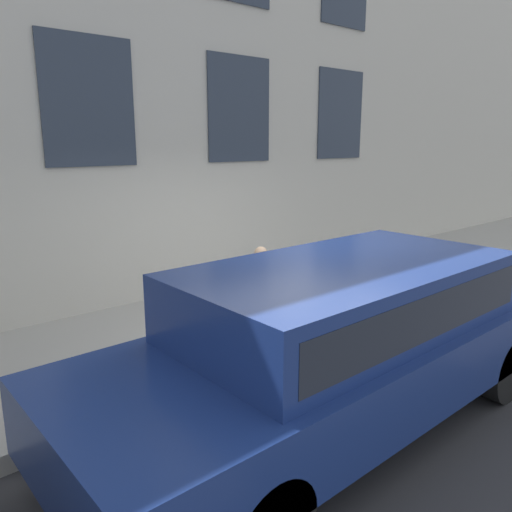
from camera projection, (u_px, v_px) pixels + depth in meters
The scene contains 6 objects.
ground_plane at pixel (303, 358), 6.08m from camera, with size 80.00×80.00×0.00m, color #2D2D30.
sidewalk at pixel (232, 320), 7.10m from camera, with size 2.82×60.00×0.18m.
building_facade at pixel (165, 54), 7.41m from camera, with size 0.33×40.00×7.67m.
fire_hydrant at pixel (251, 311), 5.92m from camera, with size 0.36×0.47×0.84m.
person at pixel (261, 279), 6.47m from camera, with size 0.26×0.17×1.09m.
parked_truck_navy_near at pixel (341, 331), 4.54m from camera, with size 1.87×5.16×1.53m.
Camera 1 is at (-3.90, 4.12, 2.58)m, focal length 35.00 mm.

